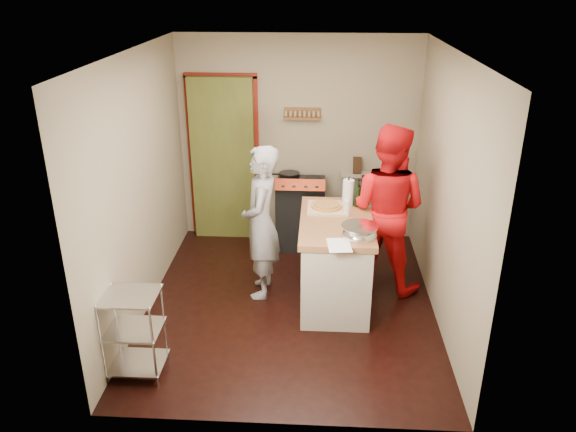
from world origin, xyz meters
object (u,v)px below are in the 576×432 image
object	(u,v)px
person_stripe	(261,223)
stove	(300,213)
island	(336,259)
wire_shelving	(133,330)
person_red	(386,208)

from	to	relation	value
person_stripe	stove	bearing A→B (deg)	161.88
island	wire_shelving	bearing A→B (deg)	-143.30
person_stripe	wire_shelving	bearing A→B (deg)	-34.60
wire_shelving	island	world-z (taller)	island
stove	person_red	distance (m)	1.42
stove	person_stripe	size ratio (longest dim) A/B	0.60
stove	person_stripe	world-z (taller)	person_stripe
island	person_stripe	distance (m)	0.87
person_red	stove	bearing A→B (deg)	-18.54
stove	island	distance (m)	1.39
island	stove	bearing A→B (deg)	107.51
wire_shelving	island	distance (m)	2.18
stove	person_red	bearing A→B (deg)	-44.58
person_stripe	person_red	xyz separation A→B (m)	(1.32, 0.26, 0.09)
stove	island	size ratio (longest dim) A/B	0.73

